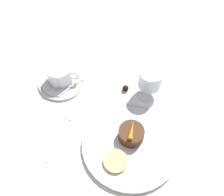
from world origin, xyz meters
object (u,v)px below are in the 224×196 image
at_px(fork, 65,126).
at_px(dinner_plate, 131,144).
at_px(wine_glass, 150,80).
at_px(dessert_cake, 131,135).
at_px(coffee_cup, 60,74).

bearing_deg(fork, dinner_plate, -6.16).
distance_m(wine_glass, fork, 0.29).
xyz_separation_m(dinner_plate, dessert_cake, (-0.00, 0.02, 0.02)).
bearing_deg(fork, coffee_cup, 110.52).
distance_m(dinner_plate, wine_glass, 0.20).
height_order(dinner_plate, coffee_cup, coffee_cup).
distance_m(dinner_plate, fork, 0.20).
bearing_deg(dinner_plate, wine_glass, 81.92).
bearing_deg(fork, wine_glass, 36.42).
height_order(coffee_cup, fork, coffee_cup).
bearing_deg(dinner_plate, fork, 173.84).
distance_m(coffee_cup, fork, 0.18).
relative_size(coffee_cup, wine_glass, 1.00).
height_order(dinner_plate, fork, dinner_plate).
relative_size(dinner_plate, dessert_cake, 3.79).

